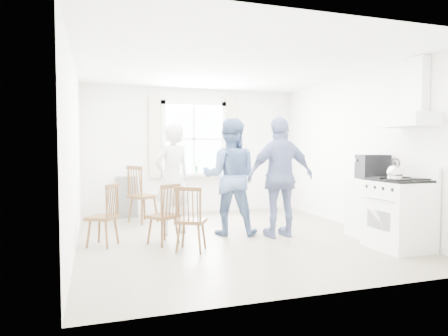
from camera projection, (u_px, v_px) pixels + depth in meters
room_shell at (233, 152)px, 6.04m from camera, size 4.62×5.12×2.64m
window_assembly at (194, 143)px, 8.35m from camera, size 1.88×0.24×1.70m
range_hood at (411, 108)px, 5.36m from camera, size 0.45×0.76×0.94m
shelf_unit at (127, 197)px, 7.86m from camera, size 0.40×0.30×0.80m
gas_stove at (399, 213)px, 5.39m from camera, size 0.68×0.76×1.12m
kettle at (395, 173)px, 5.18m from camera, size 0.20×0.20×0.29m
low_cabinet at (369, 208)px, 6.08m from camera, size 0.50×0.55×0.90m
stereo_stack at (372, 167)px, 6.00m from camera, size 0.48×0.44×0.36m
cardboard_box at (376, 173)px, 5.97m from camera, size 0.34×0.30×0.18m
windsor_chair_a at (168, 208)px, 5.60m from camera, size 0.50×0.50×0.87m
windsor_chair_b at (189, 212)px, 5.20m from camera, size 0.49×0.49×0.88m
windsor_chair_c at (109, 208)px, 5.53m from camera, size 0.50×0.50×0.88m
person_left at (172, 179)px, 6.30m from camera, size 0.83×0.83×1.76m
person_mid at (230, 177)px, 6.28m from camera, size 1.15×1.15×1.83m
person_right at (281, 177)px, 6.10m from camera, size 1.09×1.09×1.84m
potted_plant at (197, 166)px, 8.30m from camera, size 0.21×0.21×0.29m
windsor_chair_d at (138, 188)px, 7.20m from camera, size 0.60×0.60×1.05m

